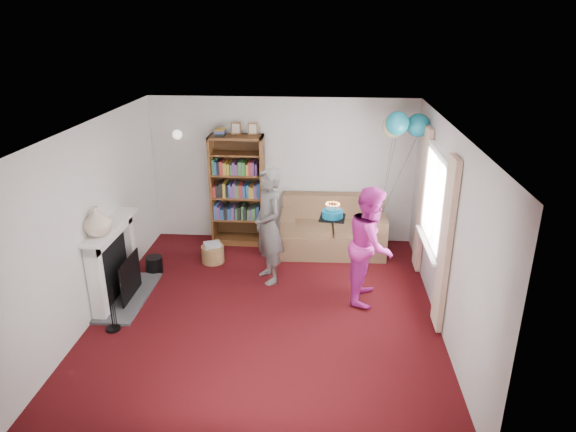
# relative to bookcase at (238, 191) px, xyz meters

# --- Properties ---
(ground) EXTENTS (5.00, 5.00, 0.00)m
(ground) POSITION_rel_bookcase_xyz_m (0.75, -2.30, -0.93)
(ground) COLOR #35080C
(ground) RESTS_ON ground
(wall_back) EXTENTS (4.50, 0.02, 2.50)m
(wall_back) POSITION_rel_bookcase_xyz_m (0.75, 0.21, 0.32)
(wall_back) COLOR silver
(wall_back) RESTS_ON ground
(wall_left) EXTENTS (0.02, 5.00, 2.50)m
(wall_left) POSITION_rel_bookcase_xyz_m (-1.51, -2.30, 0.32)
(wall_left) COLOR silver
(wall_left) RESTS_ON ground
(wall_right) EXTENTS (0.02, 5.00, 2.50)m
(wall_right) POSITION_rel_bookcase_xyz_m (3.01, -2.30, 0.32)
(wall_right) COLOR silver
(wall_right) RESTS_ON ground
(ceiling) EXTENTS (4.50, 5.00, 0.01)m
(ceiling) POSITION_rel_bookcase_xyz_m (0.75, -2.30, 1.57)
(ceiling) COLOR white
(ceiling) RESTS_ON wall_back
(fireplace) EXTENTS (0.55, 1.80, 1.12)m
(fireplace) POSITION_rel_bookcase_xyz_m (-1.34, -2.11, -0.42)
(fireplace) COLOR #3F3F42
(fireplace) RESTS_ON ground
(window_bay) EXTENTS (0.14, 2.02, 2.20)m
(window_bay) POSITION_rel_bookcase_xyz_m (2.95, -1.70, 0.27)
(window_bay) COLOR white
(window_bay) RESTS_ON ground
(wall_sconce) EXTENTS (0.16, 0.23, 0.16)m
(wall_sconce) POSITION_rel_bookcase_xyz_m (-1.00, 0.06, 0.95)
(wall_sconce) COLOR gold
(wall_sconce) RESTS_ON ground
(bookcase) EXTENTS (0.90, 0.42, 2.11)m
(bookcase) POSITION_rel_bookcase_xyz_m (0.00, 0.00, 0.00)
(bookcase) COLOR #472B14
(bookcase) RESTS_ON ground
(sofa) EXTENTS (1.72, 0.91, 0.91)m
(sofa) POSITION_rel_bookcase_xyz_m (1.63, -0.23, -0.59)
(sofa) COLOR brown
(sofa) RESTS_ON ground
(wicker_basket) EXTENTS (0.37, 0.37, 0.33)m
(wicker_basket) POSITION_rel_bookcase_xyz_m (-0.29, -0.86, -0.78)
(wicker_basket) COLOR #9B7B48
(wicker_basket) RESTS_ON ground
(person_striped) EXTENTS (0.67, 0.76, 1.74)m
(person_striped) POSITION_rel_bookcase_xyz_m (0.68, -1.39, -0.06)
(person_striped) COLOR black
(person_striped) RESTS_ON ground
(person_magenta) EXTENTS (0.76, 0.90, 1.64)m
(person_magenta) POSITION_rel_bookcase_xyz_m (2.13, -1.82, -0.11)
(person_magenta) COLOR #CB289D
(person_magenta) RESTS_ON ground
(birthday_cake) EXTENTS (0.34, 0.34, 0.22)m
(birthday_cake) POSITION_rel_bookcase_xyz_m (1.60, -1.66, 0.26)
(birthday_cake) COLOR black
(birthday_cake) RESTS_ON ground
(balloons) EXTENTS (0.68, 0.73, 1.79)m
(balloons) POSITION_rel_bookcase_xyz_m (2.62, -0.57, 1.29)
(balloons) COLOR #3F3F3F
(balloons) RESTS_ON ground
(mantel_vase) EXTENTS (0.46, 0.46, 0.38)m
(mantel_vase) POSITION_rel_bookcase_xyz_m (-1.37, -2.45, 0.38)
(mantel_vase) COLOR beige
(mantel_vase) RESTS_ON fireplace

